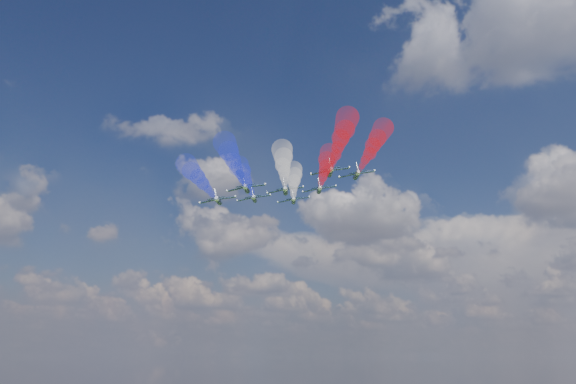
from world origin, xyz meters
The scene contains 16 objects.
jet_lead centered at (-8.41, 7.27, 134.21)m, with size 10.09×12.61×3.36m, color black, non-canonical shape.
trail_lead centered at (8.59, -15.56, 131.18)m, with size 4.20×46.10×4.20m, color white, non-canonical shape.
jet_inner_left centered at (-11.69, -7.41, 132.32)m, with size 10.09×12.61×3.36m, color black, non-canonical shape.
trail_inner_left centered at (5.32, -30.23, 129.30)m, with size 4.20×46.10×4.20m, color #1B27ED, non-canonical shape.
jet_inner_right centered at (3.84, 3.31, 134.77)m, with size 10.09×12.61×3.36m, color black, non-canonical shape.
trail_inner_right centered at (20.85, -19.52, 131.75)m, with size 4.20×46.10×4.20m, color red, non-canonical shape.
jet_outer_left centered at (-10.88, -23.24, 128.49)m, with size 10.09×12.61×3.36m, color black, non-canonical shape.
trail_outer_left centered at (6.12, -46.07, 125.47)m, with size 4.20×46.10×4.20m, color #1B27ED, non-canonical shape.
jet_center_third centered at (4.30, -13.42, 130.87)m, with size 10.09×12.61×3.36m, color black, non-canonical shape.
trail_center_third centered at (21.30, -36.24, 127.85)m, with size 4.20×46.10×4.20m, color white, non-canonical shape.
jet_outer_right centered at (19.09, -1.12, 135.48)m, with size 10.09×12.61×3.36m, color black, non-canonical shape.
trail_outer_right centered at (36.10, -23.94, 132.46)m, with size 4.20×46.10×4.20m, color red, non-canonical shape.
jet_rear_left centered at (2.56, -27.23, 128.81)m, with size 10.09×12.61×3.36m, color black, non-canonical shape.
trail_rear_left centered at (19.57, -50.06, 125.79)m, with size 4.20×46.10×4.20m, color #1B27ED, non-canonical shape.
jet_rear_right centered at (20.37, -16.10, 132.61)m, with size 10.09×12.61×3.36m, color black, non-canonical shape.
trail_rear_right centered at (37.38, -38.92, 129.59)m, with size 4.20×46.10×4.20m, color red, non-canonical shape.
Camera 1 is at (103.35, -142.99, 87.91)m, focal length 39.43 mm.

